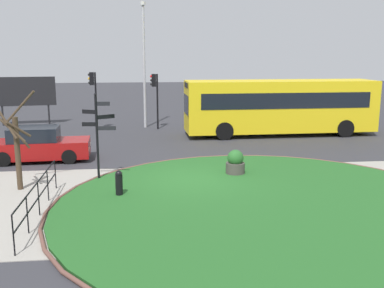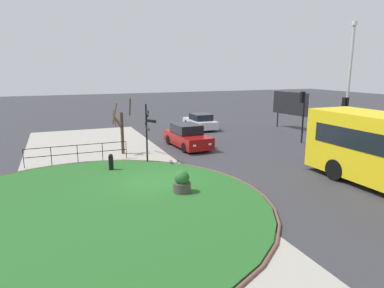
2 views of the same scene
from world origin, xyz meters
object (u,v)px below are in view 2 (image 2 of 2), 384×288
at_px(lamppost_tall, 349,84).
at_px(street_tree_bare, 121,128).
at_px(car_near_lane, 200,122).
at_px(traffic_light_far, 303,105).
at_px(signpost_directional, 147,129).
at_px(bollard_foreground, 111,163).
at_px(planter_near_signpost, 182,183).
at_px(billboard_left, 290,104).
at_px(car_far_lane, 187,137).
at_px(traffic_light_near, 345,113).

xyz_separation_m(lamppost_tall, street_tree_bare, (-4.48, -13.18, -2.58)).
height_order(car_near_lane, traffic_light_far, traffic_light_far).
relative_size(signpost_directional, bollard_foreground, 3.57).
relative_size(planter_near_signpost, street_tree_bare, 0.30).
xyz_separation_m(traffic_light_far, billboard_left, (-4.81, 2.70, -0.45)).
xyz_separation_m(signpost_directional, planter_near_signpost, (5.22, 0.09, -1.45)).
bearing_deg(bollard_foreground, car_far_lane, 124.26).
bearing_deg(planter_near_signpost, lamppost_tall, 105.70).
bearing_deg(signpost_directional, car_far_lane, 130.76).
distance_m(car_near_lane, billboard_left, 7.89).
bearing_deg(traffic_light_far, signpost_directional, 95.93).
bearing_deg(traffic_light_near, car_far_lane, 53.19).
bearing_deg(street_tree_bare, car_far_lane, 94.27).
relative_size(car_near_lane, billboard_left, 1.02).
height_order(car_far_lane, traffic_light_far, traffic_light_far).
relative_size(lamppost_tall, street_tree_bare, 2.28).
height_order(car_near_lane, car_far_lane, car_far_lane).
bearing_deg(car_far_lane, lamppost_tall, 57.96).
bearing_deg(bollard_foreground, planter_near_signpost, 26.98).
relative_size(traffic_light_far, lamppost_tall, 0.46).
relative_size(signpost_directional, planter_near_signpost, 3.19).
bearing_deg(lamppost_tall, signpost_directional, -98.36).
relative_size(car_far_lane, billboard_left, 1.13).
relative_size(bollard_foreground, car_far_lane, 0.21).
distance_m(signpost_directional, car_near_lane, 11.72).
bearing_deg(signpost_directional, billboard_left, 113.48).
bearing_deg(street_tree_bare, lamppost_tall, 71.24).
distance_m(billboard_left, planter_near_signpost, 18.20).
height_order(traffic_light_far, planter_near_signpost, traffic_light_far).
xyz_separation_m(planter_near_signpost, street_tree_bare, (-7.90, -1.02, 1.18)).
relative_size(signpost_directional, street_tree_bare, 0.96).
bearing_deg(traffic_light_far, street_tree_bare, 83.13).
bearing_deg(car_near_lane, signpost_directional, 141.99).
bearing_deg(planter_near_signpost, car_far_lane, 157.57).
relative_size(traffic_light_far, planter_near_signpost, 3.48).
distance_m(lamppost_tall, planter_near_signpost, 13.18).
height_order(car_near_lane, lamppost_tall, lamppost_tall).
bearing_deg(traffic_light_near, car_near_lane, 18.07).
xyz_separation_m(car_far_lane, traffic_light_near, (5.45, 8.02, 1.85)).
bearing_deg(traffic_light_near, planter_near_signpost, 101.06).
distance_m(traffic_light_far, planter_near_signpost, 13.34).
distance_m(car_far_lane, billboard_left, 11.26).
xyz_separation_m(bollard_foreground, billboard_left, (-6.99, 16.34, 1.72)).
xyz_separation_m(traffic_light_far, street_tree_bare, (-1.32, -12.42, -0.99)).
bearing_deg(billboard_left, car_far_lane, -81.52).
distance_m(traffic_light_far, billboard_left, 5.54).
relative_size(traffic_light_far, billboard_left, 0.90).
bearing_deg(car_near_lane, street_tree_bare, 128.80).
distance_m(car_near_lane, traffic_light_far, 9.25).
bearing_deg(car_far_lane, street_tree_bare, -89.03).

